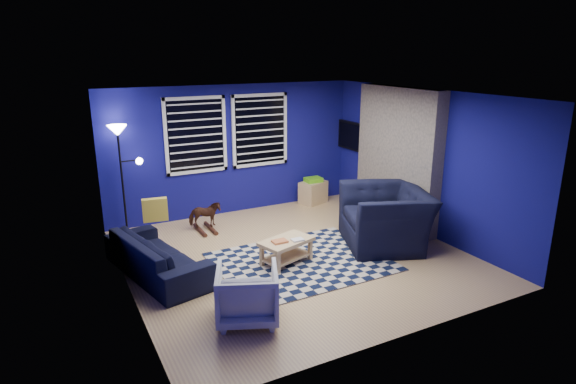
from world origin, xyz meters
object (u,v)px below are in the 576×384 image
Objects in this scene: coffee_table at (286,246)px; armchair_big at (386,217)px; tv at (353,136)px; sofa at (157,255)px; cabinet at (313,192)px; armchair_bent at (247,294)px; floor_lamp at (120,146)px; rocking_horse at (205,215)px.

armchair_big is at bearing -2.91° from coffee_table.
tv is 0.50× the size of sofa.
armchair_big is at bearing -112.09° from cabinet.
tv reaches higher than armchair_bent.
cabinet is (-0.79, 0.25, -1.16)m from tv.
armchair_big reaches higher than sofa.
sofa reaches higher than cabinet.
floor_lamp reaches higher than coffee_table.
rocking_horse is 0.62× the size of coffee_table.
floor_lamp is (-1.24, 0.53, 1.27)m from rocking_horse.
coffee_table is 1.39× the size of cabinet.
cabinet is at bearing -106.95° from armchair_bent.
tv is at bearing 38.90° from coffee_table.
sofa is 1.77m from rocking_horse.
floor_lamp is (-1.89, 2.41, 1.29)m from coffee_table.
rocking_horse is 2.60m from cabinet.
armchair_bent is 0.82× the size of coffee_table.
rocking_horse is at bearing -75.86° from armchair_bent.
tv is 5.19m from armchair_bent.
armchair_bent is 0.38× the size of floor_lamp.
armchair_bent is 3.11m from rocking_horse.
armchair_big is 1.97× the size of armchair_bent.
armchair_bent is (0.66, -1.72, 0.04)m from sofa.
tv is 1.36× the size of armchair_bent.
armchair_big is 0.76× the size of floor_lamp.
sofa is 4.15m from cabinet.
armchair_bent reaches higher than cabinet.
tv reaches higher than armchair_big.
armchair_bent is at bearing -149.90° from cabinet.
tv is 0.69× the size of armchair_big.
sofa reaches higher than coffee_table.
tv is 3.52m from rocking_horse.
cabinet is at bearing 0.05° from floor_lamp.
tv reaches higher than cabinet.
tv is 3.62m from coffee_table.
floor_lamp reaches higher than rocking_horse.
armchair_big is at bearing -112.99° from sofa.
armchair_bent is (-2.93, -1.10, -0.14)m from armchair_big.
cabinet is (2.55, 0.53, -0.06)m from rocking_horse.
cabinet reaches higher than coffee_table.
coffee_table is at bearing -119.62° from sofa.
rocking_horse is 0.29× the size of floor_lamp.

